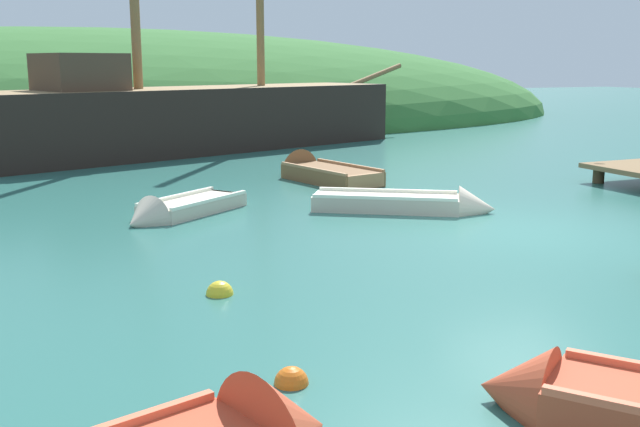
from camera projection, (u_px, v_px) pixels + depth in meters
ground_plane at (529, 232)px, 13.33m from camera, size 120.00×120.00×0.00m
shore_hill at (81, 122)px, 37.85m from camera, size 54.80×26.32×9.30m
sailing_ship at (196, 126)px, 25.45m from camera, size 17.28×7.94×11.37m
rowboat_outer_right at (177, 213)px, 14.66m from camera, size 2.92×2.46×0.91m
rowboat_far at (413, 206)px, 15.19m from camera, size 3.59×2.77×0.91m
rowboat_outer_left at (318, 175)px, 19.28m from camera, size 1.96×3.58×1.18m
buoy_yellow at (220, 294)px, 9.77m from camera, size 0.36×0.36×0.36m
buoy_orange at (291, 384)px, 7.06m from camera, size 0.33×0.33×0.33m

